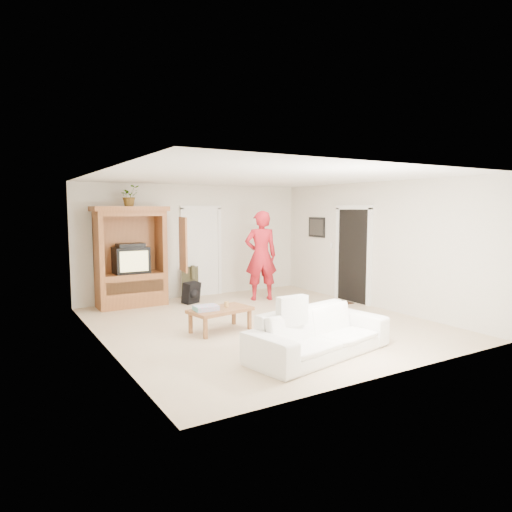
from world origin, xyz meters
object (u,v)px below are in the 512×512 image
(man, at_px, (261,256))
(coffee_table, at_px, (220,311))
(armoire, at_px, (132,263))
(sofa, at_px, (319,333))

(man, height_order, coffee_table, man)
(armoire, xyz_separation_m, man, (2.67, -0.84, 0.09))
(armoire, bearing_deg, coffee_table, -75.86)
(armoire, bearing_deg, man, -17.50)
(armoire, relative_size, man, 1.05)
(sofa, relative_size, coffee_table, 1.98)
(man, bearing_deg, coffee_table, 62.16)
(coffee_table, bearing_deg, man, 34.39)
(coffee_table, bearing_deg, armoire, 94.34)
(sofa, bearing_deg, coffee_table, 97.88)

